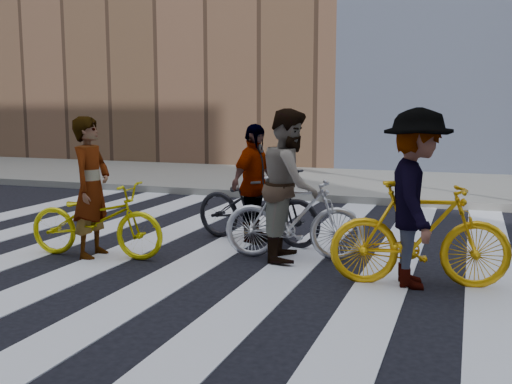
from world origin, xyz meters
The scene contains 11 objects.
ground centered at (0.00, 0.00, 0.00)m, with size 100.00×100.00×0.00m, color black.
sidewalk_far centered at (0.00, 7.50, 0.07)m, with size 100.00×5.00×0.15m, color gray.
zebra_crosswalk centered at (0.00, 0.00, 0.01)m, with size 8.25×10.00×0.01m.
bike_yellow_left centered at (-0.75, -0.13, 0.47)m, with size 0.62×1.78×0.93m, color yellow.
bike_silver_mid centered at (1.57, 0.60, 0.51)m, with size 0.48×1.70×1.02m, color silver.
bike_yellow_right centered at (3.11, -0.04, 0.55)m, with size 0.52×1.83×1.10m, color #FFB60E.
bike_dark_rear centered at (0.84, 1.31, 0.51)m, with size 0.67×1.93×1.02m, color black.
rider_left centered at (-0.80, -0.13, 0.87)m, with size 0.63×0.42×1.74m, color slate.
rider_mid centered at (1.52, 0.60, 0.92)m, with size 0.89×0.69×1.83m, color slate.
rider_right centered at (3.06, -0.04, 0.92)m, with size 1.19×0.69×1.85m, color slate.
rider_rear centered at (0.79, 1.31, 0.81)m, with size 0.95×0.40×1.62m, color slate.
Camera 1 is at (3.56, -6.29, 1.85)m, focal length 42.00 mm.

